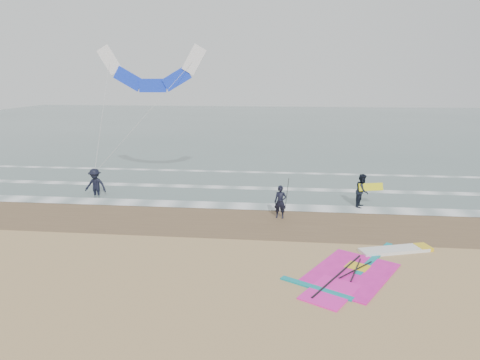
# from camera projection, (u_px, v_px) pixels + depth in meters

# --- Properties ---
(ground) EXTENTS (120.00, 120.00, 0.00)m
(ground) POSITION_uv_depth(u_px,v_px,m) (280.00, 280.00, 14.28)
(ground) COLOR tan
(ground) RESTS_ON ground
(sea_water) EXTENTS (120.00, 80.00, 0.02)m
(sea_water) POSITION_uv_depth(u_px,v_px,m) (286.00, 125.00, 60.67)
(sea_water) COLOR #47605E
(sea_water) RESTS_ON ground
(wet_sand_band) EXTENTS (120.00, 5.00, 0.01)m
(wet_sand_band) POSITION_uv_depth(u_px,v_px,m) (282.00, 221.00, 20.08)
(wet_sand_band) COLOR brown
(wet_sand_band) RESTS_ON ground
(foam_waterline) EXTENTS (120.00, 9.15, 0.02)m
(foam_waterline) POSITION_uv_depth(u_px,v_px,m) (283.00, 196.00, 24.36)
(foam_waterline) COLOR white
(foam_waterline) RESTS_ON ground
(windsurf_rig) EXTENTS (5.89, 5.58, 0.14)m
(windsurf_rig) POSITION_uv_depth(u_px,v_px,m) (365.00, 267.00, 15.18)
(windsurf_rig) COLOR white
(windsurf_rig) RESTS_ON ground
(person_standing) EXTENTS (0.64, 0.47, 1.60)m
(person_standing) POSITION_uv_depth(u_px,v_px,m) (280.00, 202.00, 20.43)
(person_standing) COLOR black
(person_standing) RESTS_ON ground
(person_walking) EXTENTS (0.94, 1.04, 1.76)m
(person_walking) POSITION_uv_depth(u_px,v_px,m) (362.00, 191.00, 22.16)
(person_walking) COLOR black
(person_walking) RESTS_ON ground
(person_wading) EXTENTS (1.31, 0.81, 1.94)m
(person_wading) POSITION_uv_depth(u_px,v_px,m) (95.00, 179.00, 24.20)
(person_wading) COLOR black
(person_wading) RESTS_ON ground
(held_pole) EXTENTS (0.17, 0.86, 1.82)m
(held_pole) POSITION_uv_depth(u_px,v_px,m) (287.00, 195.00, 20.31)
(held_pole) COLOR black
(held_pole) RESTS_ON ground
(carried_kiteboard) EXTENTS (1.30, 0.51, 0.39)m
(carried_kiteboard) POSITION_uv_depth(u_px,v_px,m) (371.00, 187.00, 21.96)
(carried_kiteboard) COLOR yellow
(carried_kiteboard) RESTS_ON ground
(surf_kite) EXTENTS (6.61, 2.88, 7.17)m
(surf_kite) POSITION_uv_depth(u_px,v_px,m) (152.00, 73.00, 25.19)
(surf_kite) COLOR white
(surf_kite) RESTS_ON ground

